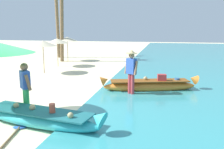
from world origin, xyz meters
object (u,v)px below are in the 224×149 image
(boat_orange_midground, at_px, (150,85))
(person_tourist_customer, at_px, (26,87))
(boat_cyan_foreground, at_px, (39,117))
(person_vendor_hatted, at_px, (131,70))
(paddle, at_px, (11,137))

(boat_orange_midground, xyz_separation_m, person_tourist_customer, (-3.39, -3.71, 0.64))
(boat_cyan_foreground, xyz_separation_m, boat_orange_midground, (2.69, 4.31, 0.02))
(person_vendor_hatted, height_order, paddle, person_vendor_hatted)
(person_vendor_hatted, bearing_deg, person_tourist_customer, -133.06)
(person_vendor_hatted, relative_size, paddle, 0.97)
(boat_cyan_foreground, bearing_deg, person_tourist_customer, 139.85)
(paddle, bearing_deg, person_tourist_customer, 105.71)
(person_vendor_hatted, height_order, person_tourist_customer, person_vendor_hatted)
(boat_cyan_foreground, height_order, person_vendor_hatted, person_vendor_hatted)
(boat_cyan_foreground, relative_size, paddle, 2.12)
(boat_orange_midground, height_order, paddle, boat_orange_midground)
(boat_cyan_foreground, xyz_separation_m, person_tourist_customer, (-0.71, 0.60, 0.67))
(boat_orange_midground, bearing_deg, person_vendor_hatted, -130.06)
(boat_cyan_foreground, relative_size, person_vendor_hatted, 2.19)
(boat_orange_midground, bearing_deg, paddle, -120.31)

